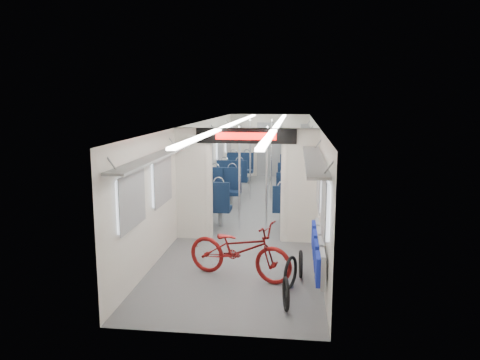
{
  "coord_description": "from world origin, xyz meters",
  "views": [
    {
      "loc": [
        0.99,
        -11.3,
        2.9
      ],
      "look_at": [
        -0.13,
        -1.98,
        1.24
      ],
      "focal_mm": 35.0,
      "sensor_mm": 36.0,
      "label": 1
    }
  ],
  "objects_px": {
    "stanchion_near_left": "(239,179)",
    "stanchion_far_left": "(250,160)",
    "flip_bench": "(318,250)",
    "bike_hoop_b": "(291,274)",
    "seat_bay_near_left": "(217,193)",
    "bike_hoop_a": "(286,296)",
    "stanchion_far_right": "(271,160)",
    "seat_bay_far_left": "(236,170)",
    "stanchion_near_right": "(267,179)",
    "bicycle": "(239,250)",
    "bike_hoop_c": "(301,265)",
    "seat_bay_near_right": "(293,197)",
    "seat_bay_far_right": "(294,173)"
  },
  "relations": [
    {
      "from": "bicycle",
      "to": "seat_bay_near_right",
      "type": "height_order",
      "value": "seat_bay_near_right"
    },
    {
      "from": "bicycle",
      "to": "stanchion_far_right",
      "type": "distance_m",
      "value": 5.98
    },
    {
      "from": "bicycle",
      "to": "seat_bay_far_left",
      "type": "xyz_separation_m",
      "value": [
        -1.05,
        7.78,
        0.08
      ]
    },
    {
      "from": "flip_bench",
      "to": "bike_hoop_a",
      "type": "bearing_deg",
      "value": -116.32
    },
    {
      "from": "bike_hoop_b",
      "to": "seat_bay_near_right",
      "type": "distance_m",
      "value": 4.32
    },
    {
      "from": "bicycle",
      "to": "seat_bay_far_left",
      "type": "height_order",
      "value": "seat_bay_far_left"
    },
    {
      "from": "flip_bench",
      "to": "stanchion_near_left",
      "type": "xyz_separation_m",
      "value": [
        -1.58,
        2.99,
        0.57
      ]
    },
    {
      "from": "bike_hoop_c",
      "to": "seat_bay_far_left",
      "type": "xyz_separation_m",
      "value": [
        -2.04,
        7.66,
        0.36
      ]
    },
    {
      "from": "seat_bay_near_right",
      "to": "seat_bay_far_right",
      "type": "height_order",
      "value": "seat_bay_far_right"
    },
    {
      "from": "bicycle",
      "to": "stanchion_far_right",
      "type": "bearing_deg",
      "value": 16.77
    },
    {
      "from": "seat_bay_near_left",
      "to": "stanchion_far_left",
      "type": "relative_size",
      "value": 1.0
    },
    {
      "from": "flip_bench",
      "to": "seat_bay_far_right",
      "type": "bearing_deg",
      "value": 93.14
    },
    {
      "from": "flip_bench",
      "to": "bike_hoop_b",
      "type": "relative_size",
      "value": 4.07
    },
    {
      "from": "seat_bay_near_left",
      "to": "seat_bay_far_left",
      "type": "bearing_deg",
      "value": 90.0
    },
    {
      "from": "seat_bay_far_left",
      "to": "stanchion_near_right",
      "type": "relative_size",
      "value": 0.95
    },
    {
      "from": "stanchion_near_right",
      "to": "stanchion_far_right",
      "type": "xyz_separation_m",
      "value": [
        -0.06,
        3.09,
        0.0
      ]
    },
    {
      "from": "seat_bay_near_right",
      "to": "stanchion_far_left",
      "type": "height_order",
      "value": "stanchion_far_left"
    },
    {
      "from": "seat_bay_far_left",
      "to": "bike_hoop_c",
      "type": "bearing_deg",
      "value": -75.1
    },
    {
      "from": "bike_hoop_a",
      "to": "stanchion_far_right",
      "type": "xyz_separation_m",
      "value": [
        -0.59,
        7.05,
        0.94
      ]
    },
    {
      "from": "bike_hoop_c",
      "to": "seat_bay_near_right",
      "type": "relative_size",
      "value": 0.23
    },
    {
      "from": "seat_bay_near_right",
      "to": "stanchion_near_left",
      "type": "relative_size",
      "value": 0.86
    },
    {
      "from": "seat_bay_near_left",
      "to": "stanchion_near_left",
      "type": "relative_size",
      "value": 1.0
    },
    {
      "from": "seat_bay_near_left",
      "to": "seat_bay_far_left",
      "type": "relative_size",
      "value": 1.05
    },
    {
      "from": "stanchion_near_left",
      "to": "seat_bay_near_right",
      "type": "bearing_deg",
      "value": 45.13
    },
    {
      "from": "bike_hoop_b",
      "to": "stanchion_near_right",
      "type": "bearing_deg",
      "value": 100.37
    },
    {
      "from": "bike_hoop_b",
      "to": "bike_hoop_a",
      "type": "bearing_deg",
      "value": -93.83
    },
    {
      "from": "flip_bench",
      "to": "bike_hoop_c",
      "type": "distance_m",
      "value": 0.55
    },
    {
      "from": "seat_bay_far_left",
      "to": "stanchion_near_left",
      "type": "distance_m",
      "value": 5.06
    },
    {
      "from": "flip_bench",
      "to": "bike_hoop_b",
      "type": "height_order",
      "value": "flip_bench"
    },
    {
      "from": "flip_bench",
      "to": "seat_bay_far_left",
      "type": "xyz_separation_m",
      "value": [
        -2.29,
        7.96,
        -0.02
      ]
    },
    {
      "from": "stanchion_near_left",
      "to": "stanchion_far_left",
      "type": "height_order",
      "value": "same"
    },
    {
      "from": "seat_bay_near_left",
      "to": "stanchion_near_left",
      "type": "xyz_separation_m",
      "value": [
        0.71,
        -1.17,
        0.58
      ]
    },
    {
      "from": "bicycle",
      "to": "seat_bay_near_right",
      "type": "xyz_separation_m",
      "value": [
        0.82,
        3.98,
        0.06
      ]
    },
    {
      "from": "seat_bay_far_left",
      "to": "stanchion_far_left",
      "type": "distance_m",
      "value": 2.03
    },
    {
      "from": "stanchion_near_left",
      "to": "stanchion_far_right",
      "type": "height_order",
      "value": "same"
    },
    {
      "from": "flip_bench",
      "to": "stanchion_near_left",
      "type": "height_order",
      "value": "stanchion_near_left"
    },
    {
      "from": "bike_hoop_c",
      "to": "stanchion_far_left",
      "type": "height_order",
      "value": "stanchion_far_left"
    },
    {
      "from": "bicycle",
      "to": "stanchion_near_left",
      "type": "bearing_deg",
      "value": 25.48
    },
    {
      "from": "stanchion_near_left",
      "to": "seat_bay_far_left",
      "type": "bearing_deg",
      "value": 98.1
    },
    {
      "from": "bicycle",
      "to": "stanchion_near_right",
      "type": "bearing_deg",
      "value": 13.56
    },
    {
      "from": "seat_bay_near_left",
      "to": "stanchion_near_right",
      "type": "height_order",
      "value": "stanchion_near_right"
    },
    {
      "from": "seat_bay_near_left",
      "to": "stanchion_near_right",
      "type": "distance_m",
      "value": 1.82
    },
    {
      "from": "bicycle",
      "to": "bike_hoop_a",
      "type": "bearing_deg",
      "value": -126.35
    },
    {
      "from": "seat_bay_near_left",
      "to": "stanchion_far_right",
      "type": "distance_m",
      "value": 2.39
    },
    {
      "from": "bicycle",
      "to": "seat_bay_far_right",
      "type": "relative_size",
      "value": 0.82
    },
    {
      "from": "seat_bay_near_left",
      "to": "stanchion_far_right",
      "type": "bearing_deg",
      "value": 57.79
    },
    {
      "from": "bicycle",
      "to": "bike_hoop_a",
      "type": "height_order",
      "value": "bicycle"
    },
    {
      "from": "stanchion_near_left",
      "to": "bicycle",
      "type": "bearing_deg",
      "value": -83.1
    },
    {
      "from": "seat_bay_far_right",
      "to": "flip_bench",
      "type": "bearing_deg",
      "value": -86.86
    },
    {
      "from": "bike_hoop_a",
      "to": "seat_bay_near_right",
      "type": "bearing_deg",
      "value": 89.52
    }
  ]
}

